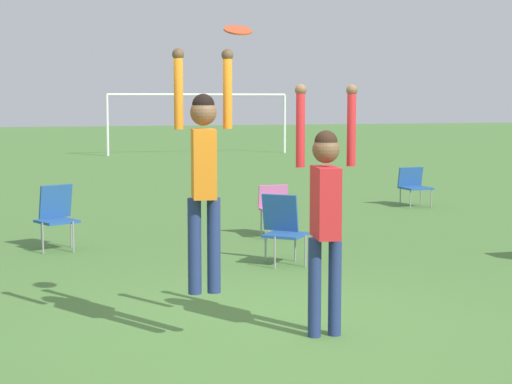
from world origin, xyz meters
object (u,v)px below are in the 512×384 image
at_px(person_jumping, 204,165).
at_px(frisbee, 238,30).
at_px(camping_chair_0, 283,225).
at_px(camping_chair_3, 56,213).
at_px(camping_chair_5, 275,205).
at_px(person_defending, 325,203).
at_px(camping_chair_4, 414,184).

bearing_deg(person_jumping, frisbee, -65.51).
relative_size(camping_chair_0, camping_chair_3, 0.98).
bearing_deg(frisbee, camping_chair_5, 69.26).
height_order(frisbee, camping_chair_0, frisbee).
height_order(person_defending, camping_chair_0, person_defending).
height_order(camping_chair_3, camping_chair_5, camping_chair_3).
bearing_deg(camping_chair_0, camping_chair_3, 5.52).
distance_m(camping_chair_0, camping_chair_3, 3.38).
bearing_deg(camping_chair_4, person_jumping, 48.77).
xyz_separation_m(person_defending, camping_chair_4, (5.06, 8.40, -0.78)).
xyz_separation_m(person_defending, camping_chair_5, (1.25, 5.51, -0.73)).
xyz_separation_m(person_defending, frisbee, (-0.74, 0.25, 1.53)).
bearing_deg(camping_chair_0, frisbee, 105.21).
distance_m(frisbee, camping_chair_5, 6.06).
bearing_deg(camping_chair_4, camping_chair_3, 18.87).
relative_size(camping_chair_4, camping_chair_5, 0.96).
xyz_separation_m(camping_chair_0, camping_chair_3, (-2.80, 1.90, 0.02)).
bearing_deg(camping_chair_3, camping_chair_0, 120.85).
distance_m(person_defending, camping_chair_0, 3.54).
distance_m(camping_chair_4, camping_chair_5, 4.79).
distance_m(person_defending, frisbee, 1.72).
bearing_deg(camping_chair_3, person_jumping, 76.31).
relative_size(frisbee, camping_chair_3, 0.28).
distance_m(person_jumping, camping_chair_3, 5.35).
bearing_deg(frisbee, camping_chair_0, 65.49).
bearing_deg(camping_chair_0, camping_chair_4, -91.42).
bearing_deg(camping_chair_4, frisbee, 50.00).
distance_m(person_defending, camping_chair_5, 5.69).
distance_m(person_jumping, camping_chair_4, 10.34).
bearing_deg(person_defending, person_jumping, -90.00).
distance_m(camping_chair_3, camping_chair_4, 7.81).
xyz_separation_m(frisbee, camping_chair_5, (1.99, 5.25, -2.26)).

